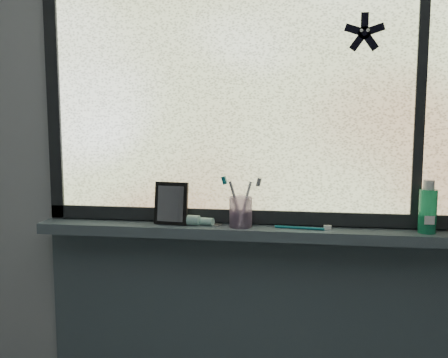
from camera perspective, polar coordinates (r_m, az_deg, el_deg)
wall_back at (r=1.91m, az=3.12°, el=1.80°), size 3.00×0.01×2.50m
windowsill at (r=1.87m, az=2.85°, el=-6.05°), size 1.62×0.14×0.04m
sill_apron at (r=2.10m, az=2.92°, el=-19.35°), size 1.62×0.02×0.98m
window_pane at (r=1.88m, az=3.11°, el=10.26°), size 1.50×0.01×1.00m
frame_bottom at (r=1.91m, az=3.00°, el=-4.27°), size 1.60×0.03×0.05m
frame_left at (r=2.09m, az=-18.84°, el=9.57°), size 0.05×0.03×1.10m
frame_mullion at (r=1.91m, az=21.56°, el=9.73°), size 0.03×0.03×1.00m
starfish_sticker at (r=1.89m, az=15.75°, el=15.78°), size 0.15×0.02×0.15m
vanity_mirror at (r=1.90m, az=-6.06°, el=-2.78°), size 0.14×0.08×0.16m
toothpaste_tube at (r=1.89m, az=-3.16°, el=-4.73°), size 0.22×0.08×0.04m
toothbrush_cup at (r=1.85m, az=1.92°, el=-3.79°), size 0.09×0.09×0.11m
toothbrush_lying at (r=1.84m, az=8.62°, el=-5.46°), size 0.22×0.05×0.01m
mouthwash_bottle at (r=1.89m, az=22.27°, el=-2.94°), size 0.07×0.07×0.15m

